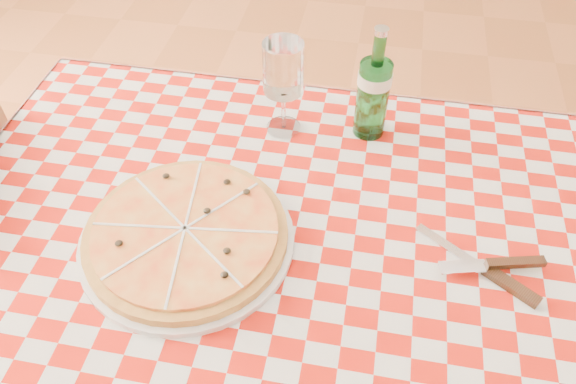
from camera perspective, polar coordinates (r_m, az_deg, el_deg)
name	(u,v)px	position (r m, az deg, el deg)	size (l,w,h in m)	color
dining_table	(293,275)	(1.05, 0.48, -8.43)	(1.20, 0.80, 0.75)	brown
tablecloth	(293,244)	(0.98, 0.52, -5.26)	(1.30, 0.90, 0.01)	#AF150A
pizza_plate	(186,234)	(0.97, -10.32, -4.18)	(0.37, 0.37, 0.05)	#CF8A45
water_bottle	(374,84)	(1.11, 8.76, 10.81)	(0.07, 0.07, 0.24)	#1A6926
wine_glass	(283,89)	(1.12, -0.47, 10.45)	(0.08, 0.08, 0.20)	white
cutlery	(486,266)	(0.98, 19.44, -7.11)	(0.24, 0.20, 0.03)	silver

